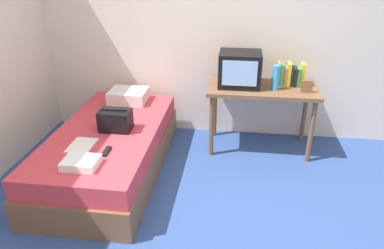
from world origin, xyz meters
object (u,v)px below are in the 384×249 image
remote_dark (106,151)px  pillow (128,96)px  water_bottle (276,78)px  bed (110,150)px  handbag (115,120)px  book_row (290,75)px  tv (240,69)px  magazine (82,145)px  desk (262,95)px  picture_frame (307,87)px  folded_towel (81,163)px

remote_dark → pillow: bearing=97.3°
water_bottle → pillow: (-1.63, 0.12, -0.33)m
bed → handbag: size_ratio=6.67×
remote_dark → book_row: bearing=36.8°
tv → remote_dark: 1.65m
magazine → tv: bearing=37.9°
desk → magazine: size_ratio=4.00×
book_row → picture_frame: 0.27m
water_bottle → desk: bearing=146.2°
magazine → handbag: bearing=60.0°
desk → pillow: bearing=178.6°
desk → tv: 0.37m
tv → book_row: tv is taller
book_row → handbag: (-1.70, -0.79, -0.28)m
tv → handbag: (-1.16, -0.71, -0.34)m
picture_frame → folded_towel: size_ratio=0.46×
book_row → remote_dark: size_ratio=1.88×
tv → folded_towel: bearing=-131.4°
tv → book_row: size_ratio=1.50×
water_bottle → remote_dark: size_ratio=1.66×
desk → picture_frame: picture_frame is taller
bed → desk: (1.51, 0.69, 0.41)m
water_bottle → handbag: bearing=-158.0°
book_row → tv: bearing=-171.5°
handbag → book_row: bearing=24.9°
folded_towel → desk: bearing=42.9°
desk → folded_towel: 2.03m
desk → pillow: size_ratio=2.76×
folded_towel → remote_dark: bearing=63.2°
bed → remote_dark: bearing=-71.5°
water_bottle → pillow: size_ratio=0.62×
desk → magazine: (-1.62, -1.05, -0.17)m
book_row → handbag: 1.89m
desk → handbag: desk is taller
bed → folded_towel: (0.03, -0.69, 0.27)m
desk → book_row: book_row is taller
folded_towel → tv: bearing=48.6°
book_row → folded_towel: (-1.76, -1.47, -0.34)m
pillow → picture_frame: bearing=-4.8°
bed → book_row: book_row is taller
desk → handbag: size_ratio=3.87×
desk → pillow: (-1.51, 0.04, -0.10)m
bed → tv: bearing=29.3°
pillow → magazine: pillow is taller
handbag → tv: bearing=31.4°
tv → handbag: size_ratio=1.47×
handbag → folded_towel: 0.69m
remote_dark → folded_towel: bearing=-116.8°
picture_frame → folded_towel: 2.31m
book_row → handbag: bearing=-155.1°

